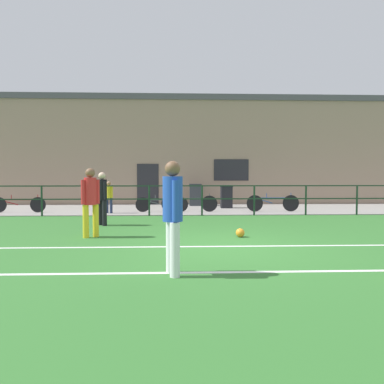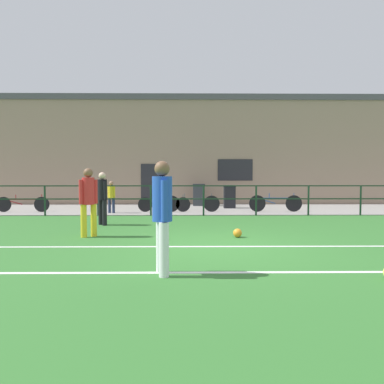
{
  "view_description": "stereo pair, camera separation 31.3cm",
  "coord_description": "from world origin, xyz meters",
  "px_view_note": "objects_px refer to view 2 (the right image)",
  "views": [
    {
      "loc": [
        -0.92,
        -7.74,
        1.56
      ],
      "look_at": [
        -0.47,
        3.82,
        1.0
      ],
      "focal_mm": 34.02,
      "sensor_mm": 36.0,
      "label": 1
    },
    {
      "loc": [
        -0.6,
        -7.74,
        1.56
      ],
      "look_at": [
        -0.47,
        3.82,
        1.0
      ],
      "focal_mm": 34.02,
      "sensor_mm": 36.0,
      "label": 2
    }
  ],
  "objects_px": {
    "soccer_ball_match": "(237,233)",
    "trash_bin_0": "(229,197)",
    "player_striker": "(162,210)",
    "bicycle_parked_0": "(23,204)",
    "spectator_child": "(111,195)",
    "bicycle_parked_2": "(164,204)",
    "bicycle_parked_3": "(192,203)",
    "trash_bin_1": "(199,195)",
    "player_goalkeeper": "(102,195)",
    "bicycle_parked_1": "(275,203)",
    "player_winger": "(88,198)"
  },
  "relations": [
    {
      "from": "bicycle_parked_1",
      "to": "trash_bin_1",
      "type": "height_order",
      "value": "trash_bin_1"
    },
    {
      "from": "soccer_ball_match",
      "to": "bicycle_parked_1",
      "type": "bearing_deg",
      "value": 68.26
    },
    {
      "from": "bicycle_parked_3",
      "to": "player_winger",
      "type": "bearing_deg",
      "value": -114.02
    },
    {
      "from": "player_winger",
      "to": "bicycle_parked_2",
      "type": "distance_m",
      "value": 6.12
    },
    {
      "from": "spectator_child",
      "to": "bicycle_parked_0",
      "type": "relative_size",
      "value": 0.58
    },
    {
      "from": "bicycle_parked_0",
      "to": "bicycle_parked_1",
      "type": "distance_m",
      "value": 10.42
    },
    {
      "from": "spectator_child",
      "to": "trash_bin_0",
      "type": "bearing_deg",
      "value": -135.29
    },
    {
      "from": "player_goalkeeper",
      "to": "trash_bin_1",
      "type": "distance_m",
      "value": 7.46
    },
    {
      "from": "bicycle_parked_3",
      "to": "trash_bin_0",
      "type": "relative_size",
      "value": 2.21
    },
    {
      "from": "bicycle_parked_1",
      "to": "bicycle_parked_2",
      "type": "relative_size",
      "value": 1.02
    },
    {
      "from": "spectator_child",
      "to": "player_striker",
      "type": "bearing_deg",
      "value": 128.66
    },
    {
      "from": "bicycle_parked_1",
      "to": "bicycle_parked_3",
      "type": "distance_m",
      "value": 3.48
    },
    {
      "from": "bicycle_parked_1",
      "to": "bicycle_parked_2",
      "type": "height_order",
      "value": "bicycle_parked_1"
    },
    {
      "from": "bicycle_parked_2",
      "to": "trash_bin_0",
      "type": "relative_size",
      "value": 2.06
    },
    {
      "from": "player_goalkeeper",
      "to": "player_winger",
      "type": "height_order",
      "value": "player_winger"
    },
    {
      "from": "player_goalkeeper",
      "to": "bicycle_parked_0",
      "type": "bearing_deg",
      "value": 5.88
    },
    {
      "from": "soccer_ball_match",
      "to": "bicycle_parked_2",
      "type": "height_order",
      "value": "bicycle_parked_2"
    },
    {
      "from": "bicycle_parked_0",
      "to": "trash_bin_0",
      "type": "relative_size",
      "value": 2.09
    },
    {
      "from": "spectator_child",
      "to": "player_winger",
      "type": "bearing_deg",
      "value": 118.16
    },
    {
      "from": "player_goalkeeper",
      "to": "bicycle_parked_3",
      "type": "relative_size",
      "value": 0.7
    },
    {
      "from": "spectator_child",
      "to": "player_goalkeeper",
      "type": "bearing_deg",
      "value": 119.41
    },
    {
      "from": "bicycle_parked_0",
      "to": "bicycle_parked_1",
      "type": "relative_size",
      "value": 0.99
    },
    {
      "from": "player_striker",
      "to": "bicycle_parked_0",
      "type": "height_order",
      "value": "player_striker"
    },
    {
      "from": "spectator_child",
      "to": "trash_bin_0",
      "type": "height_order",
      "value": "spectator_child"
    },
    {
      "from": "player_striker",
      "to": "bicycle_parked_0",
      "type": "distance_m",
      "value": 11.35
    },
    {
      "from": "player_striker",
      "to": "player_winger",
      "type": "distance_m",
      "value": 4.03
    },
    {
      "from": "player_winger",
      "to": "trash_bin_0",
      "type": "xyz_separation_m",
      "value": [
        4.39,
        7.56,
        -0.42
      ]
    },
    {
      "from": "player_winger",
      "to": "bicycle_parked_0",
      "type": "distance_m",
      "value": 7.34
    },
    {
      "from": "player_goalkeeper",
      "to": "trash_bin_1",
      "type": "relative_size",
      "value": 1.51
    },
    {
      "from": "trash_bin_0",
      "to": "spectator_child",
      "type": "bearing_deg",
      "value": -157.39
    },
    {
      "from": "player_striker",
      "to": "spectator_child",
      "type": "xyz_separation_m",
      "value": [
        -2.66,
        8.94,
        -0.26
      ]
    },
    {
      "from": "player_striker",
      "to": "bicycle_parked_1",
      "type": "relative_size",
      "value": 0.8
    },
    {
      "from": "soccer_ball_match",
      "to": "trash_bin_0",
      "type": "bearing_deg",
      "value": 84.91
    },
    {
      "from": "player_winger",
      "to": "bicycle_parked_1",
      "type": "height_order",
      "value": "player_winger"
    },
    {
      "from": "player_goalkeeper",
      "to": "bicycle_parked_3",
      "type": "xyz_separation_m",
      "value": [
        2.78,
        3.78,
        -0.56
      ]
    },
    {
      "from": "soccer_ball_match",
      "to": "spectator_child",
      "type": "height_order",
      "value": "spectator_child"
    },
    {
      "from": "bicycle_parked_2",
      "to": "bicycle_parked_3",
      "type": "xyz_separation_m",
      "value": [
        1.14,
        0.0,
        0.03
      ]
    },
    {
      "from": "player_striker",
      "to": "bicycle_parked_3",
      "type": "height_order",
      "value": "player_striker"
    },
    {
      "from": "player_winger",
      "to": "trash_bin_0",
      "type": "bearing_deg",
      "value": 25.87
    },
    {
      "from": "bicycle_parked_2",
      "to": "trash_bin_1",
      "type": "relative_size",
      "value": 2.01
    },
    {
      "from": "bicycle_parked_2",
      "to": "spectator_child",
      "type": "bearing_deg",
      "value": -168.88
    },
    {
      "from": "bicycle_parked_2",
      "to": "trash_bin_1",
      "type": "bearing_deg",
      "value": 62.77
    },
    {
      "from": "player_striker",
      "to": "player_winger",
      "type": "bearing_deg",
      "value": -163.32
    },
    {
      "from": "player_winger",
      "to": "bicycle_parked_0",
      "type": "xyz_separation_m",
      "value": [
        -4.31,
        5.9,
        -0.63
      ]
    },
    {
      "from": "player_striker",
      "to": "player_goalkeeper",
      "type": "bearing_deg",
      "value": -172.56
    },
    {
      "from": "player_striker",
      "to": "trash_bin_1",
      "type": "relative_size",
      "value": 1.64
    },
    {
      "from": "bicycle_parked_1",
      "to": "bicycle_parked_0",
      "type": "bearing_deg",
      "value": 180.0
    },
    {
      "from": "soccer_ball_match",
      "to": "player_goalkeeper",
      "type": "bearing_deg",
      "value": 149.85
    },
    {
      "from": "bicycle_parked_0",
      "to": "trash_bin_0",
      "type": "xyz_separation_m",
      "value": [
        8.7,
        1.66,
        0.2
      ]
    },
    {
      "from": "soccer_ball_match",
      "to": "bicycle_parked_0",
      "type": "xyz_separation_m",
      "value": [
        -8.02,
        6.02,
        0.24
      ]
    }
  ]
}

